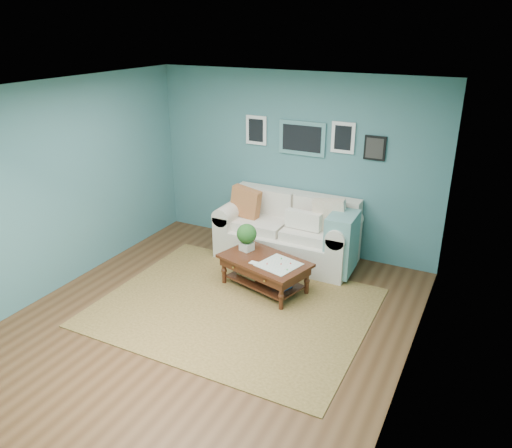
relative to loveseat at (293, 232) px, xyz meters
The scene contains 4 objects.
room_shell 2.19m from the loveseat, 96.27° to the right, with size 5.00×5.02×2.70m.
area_rug 1.67m from the loveseat, 94.14° to the right, with size 3.27×2.62×0.01m, color brown.
loveseat is the anchor object (origin of this frame).
coffee_table 0.99m from the loveseat, 92.62° to the right, with size 1.31×0.97×0.82m.
Camera 1 is at (2.79, -4.29, 3.35)m, focal length 35.00 mm.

